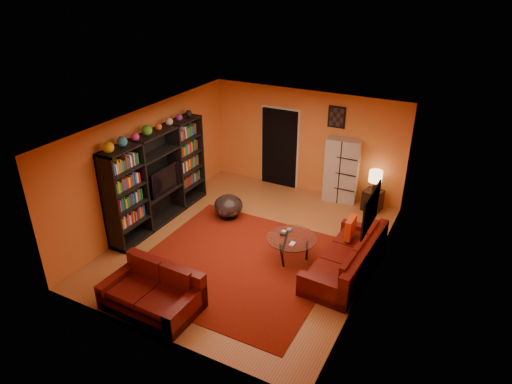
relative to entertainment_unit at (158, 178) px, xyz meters
The scene contains 20 objects.
floor 2.51m from the entertainment_unit, ahead, with size 6.00×6.00×0.00m, color brown.
ceiling 2.75m from the entertainment_unit, ahead, with size 6.00×6.00×0.00m, color white.
wall_back 3.77m from the entertainment_unit, 52.83° to the left, with size 6.00×6.00×0.00m, color orange.
wall_front 3.77m from the entertainment_unit, 52.83° to the right, with size 6.00×6.00×0.00m, color orange.
wall_left 0.34m from the entertainment_unit, behind, with size 6.00×6.00×0.00m, color orange.
wall_right 4.78m from the entertainment_unit, ahead, with size 6.00×6.00×0.00m, color orange.
rug 2.69m from the entertainment_unit, 16.42° to the right, with size 3.60×3.60×0.01m, color #5D130A.
doorway 3.35m from the entertainment_unit, 61.98° to the left, with size 0.95×0.10×2.04m, color black.
wall_art_right 4.80m from the entertainment_unit, ahead, with size 0.03×1.00×0.70m, color black.
wall_art_back 4.36m from the entertainment_unit, 44.57° to the left, with size 0.42×0.03×0.52m, color black.
entertainment_unit is the anchor object (origin of this frame).
tv 0.10m from the entertainment_unit, 57.39° to the left, with size 0.13×1.00×0.58m, color black.
sofa 4.48m from the entertainment_unit, ahead, with size 1.06×2.33×0.85m.
loveseat 3.08m from the entertainment_unit, 54.07° to the right, with size 1.65×1.03×0.85m.
throw_pillow 4.29m from the entertainment_unit, ahead, with size 0.12×0.42×0.42m, color #E24219.
coffee_table 3.32m from the entertainment_unit, ahead, with size 0.99×0.99×0.49m.
storage_cabinet 4.34m from the entertainment_unit, 40.21° to the left, with size 0.80×0.36×1.60m, color #B0ABA3.
bowl_chair 1.71m from the entertainment_unit, 31.23° to the left, with size 0.67×0.67×0.55m.
side_table 5.02m from the entertainment_unit, 32.89° to the left, with size 0.40×0.40×0.50m, color black.
table_lamp 4.96m from the entertainment_unit, 32.89° to the left, with size 0.31×0.31×0.51m.
Camera 1 is at (3.85, -7.10, 5.27)m, focal length 32.00 mm.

